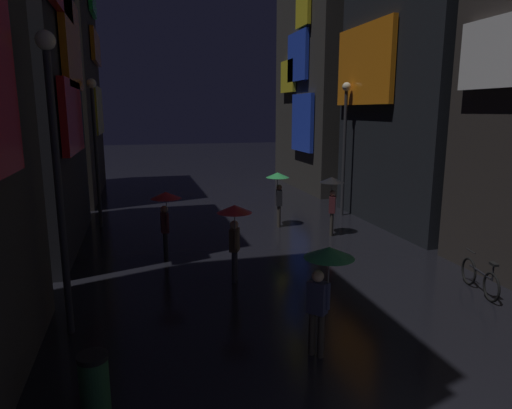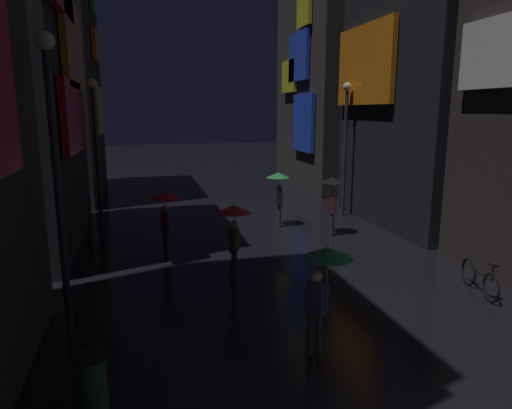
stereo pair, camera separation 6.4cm
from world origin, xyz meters
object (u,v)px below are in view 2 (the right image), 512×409
Objects in this scene: pedestrian_foreground_right_green at (278,184)px; trash_bin at (92,382)px; pedestrian_near_crossing_red at (166,206)px; streetlamp_right_far at (345,134)px; pedestrian_midstreet_centre_green at (324,271)px; bicycle_parked_at_storefront at (480,278)px; pedestrian_foreground_left_red at (234,222)px; pedestrian_midstreet_left_black at (332,190)px; streetlamp_left_far at (96,137)px; streetlamp_left_near at (55,154)px.

trash_bin is at bearing -120.77° from pedestrian_foreground_right_green.
pedestrian_near_crossing_red is 0.38× the size of streetlamp_right_far.
pedestrian_foreground_right_green is 1.00× the size of pedestrian_midstreet_centre_green.
bicycle_parked_at_storefront is at bearing -31.69° from pedestrian_near_crossing_red.
pedestrian_near_crossing_red and pedestrian_foreground_left_red have the same top height.
streetlamp_right_far is (1.76, 2.81, 1.83)m from pedestrian_midstreet_left_black.
streetlamp_left_far is (-9.60, 9.28, 3.12)m from bicycle_parked_at_storefront.
pedestrian_midstreet_centre_green reaches higher than bicycle_parked_at_storefront.
streetlamp_left_far reaches higher than bicycle_parked_at_storefront.
streetlamp_right_far is at bearing 28.87° from pedestrian_near_crossing_red.
bicycle_parked_at_storefront is 0.32× the size of streetlamp_right_far.
streetlamp_right_far is 13.11m from streetlamp_left_near.
streetlamp_left_near is (-10.00, -8.48, 0.15)m from streetlamp_right_far.
pedestrian_foreground_left_red is 0.38× the size of streetlamp_left_far.
streetlamp_left_far is (-2.24, 4.74, 1.84)m from pedestrian_near_crossing_red.
trash_bin is (-6.03, -10.13, -1.20)m from pedestrian_foreground_right_green.
streetlamp_right_far is (7.76, 4.28, 1.83)m from pedestrian_near_crossing_red.
pedestrian_foreground_right_green is 7.15m from streetlamp_left_far.
pedestrian_midstreet_centre_green is 12.08m from streetlamp_right_far.
streetlamp_right_far is at bearing 47.18° from pedestrian_foreground_left_red.
pedestrian_midstreet_left_black is 1.00× the size of pedestrian_foreground_right_green.
bicycle_parked_at_storefront is at bearing 15.20° from trash_bin.
pedestrian_midstreet_centre_green is (2.39, -6.38, 0.00)m from pedestrian_near_crossing_red.
pedestrian_midstreet_centre_green is 2.28× the size of trash_bin.
pedestrian_midstreet_left_black is 0.38× the size of streetlamp_left_far.
streetlamp_left_near is at bearing -154.50° from pedestrian_foreground_left_red.
pedestrian_midstreet_left_black is 10.20m from streetlamp_left_near.
bicycle_parked_at_storefront is 0.30× the size of streetlamp_left_near.
streetlamp_left_near reaches higher than trash_bin.
pedestrian_foreground_right_green is at bearing 35.21° from pedestrian_near_crossing_red.
pedestrian_foreground_left_red is at bearing -132.82° from streetlamp_right_far.
streetlamp_left_near is 4.27m from trash_bin.
bicycle_parked_at_storefront is (5.77, -2.16, -1.28)m from pedestrian_foreground_left_red.
streetlamp_left_far is at bearing 135.96° from bicycle_parked_at_storefront.
bicycle_parked_at_storefront is at bearing 20.30° from pedestrian_midstreet_centre_green.
streetlamp_right_far is (0.40, 8.82, 3.11)m from bicycle_parked_at_storefront.
pedestrian_foreground_right_green is at bearing 77.57° from pedestrian_midstreet_centre_green.
streetlamp_left_near reaches higher than pedestrian_foreground_left_red.
pedestrian_midstreet_left_black is 8.64m from pedestrian_midstreet_centre_green.
pedestrian_foreground_right_green is (4.50, 3.17, 0.00)m from pedestrian_near_crossing_red.
pedestrian_near_crossing_red is 1.00× the size of pedestrian_midstreet_centre_green.
bicycle_parked_at_storefront is at bearing -20.57° from pedestrian_foreground_left_red.
pedestrian_foreground_right_green reaches higher than trash_bin.
bicycle_parked_at_storefront is at bearing -2.02° from streetlamp_left_near.
streetlamp_right_far reaches higher than bicycle_parked_at_storefront.
pedestrian_midstreet_left_black is 5.86m from pedestrian_foreground_left_red.
streetlamp_left_far is 10.01m from streetlamp_right_far.
pedestrian_near_crossing_red is 1.00× the size of pedestrian_foreground_left_red.
streetlamp_left_near reaches higher than pedestrian_foreground_right_green.
streetlamp_left_far reaches higher than pedestrian_foreground_left_red.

